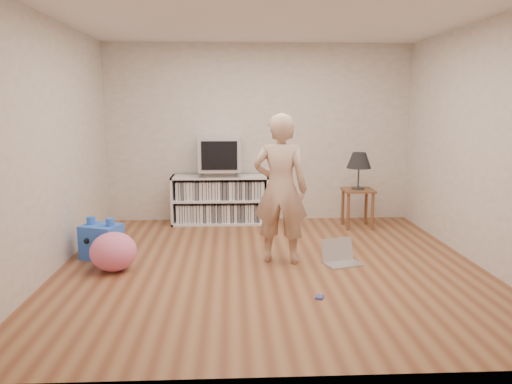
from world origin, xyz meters
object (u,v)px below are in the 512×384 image
(dvd_deck, at_px, (220,173))
(side_table, at_px, (358,198))
(plush_pink, at_px, (113,252))
(laptop, at_px, (340,257))
(plush_blue, at_px, (102,241))
(table_lamp, at_px, (359,161))
(person, at_px, (280,189))
(media_unit, at_px, (220,199))
(crt_tv, at_px, (220,154))

(dvd_deck, relative_size, side_table, 0.82)
(plush_pink, bearing_deg, laptop, 3.27)
(dvd_deck, relative_size, plush_blue, 0.91)
(table_lamp, height_order, person, person)
(media_unit, relative_size, laptop, 3.11)
(table_lamp, bearing_deg, media_unit, 168.76)
(media_unit, relative_size, crt_tv, 2.33)
(person, height_order, laptop, person)
(crt_tv, bearing_deg, plush_pink, -116.84)
(media_unit, xyz_separation_m, plush_blue, (-1.30, -1.68, -0.15))
(crt_tv, distance_m, plush_pink, 2.50)
(laptop, relative_size, plush_pink, 0.94)
(person, relative_size, laptop, 3.63)
(person, height_order, plush_blue, person)
(plush_blue, bearing_deg, person, 14.96)
(person, relative_size, plush_blue, 3.30)
(plush_blue, height_order, plush_pink, plush_blue)
(dvd_deck, distance_m, side_table, 2.00)
(table_lamp, relative_size, plush_blue, 1.04)
(media_unit, xyz_separation_m, table_lamp, (1.94, -0.39, 0.59))
(table_lamp, distance_m, plush_blue, 3.57)
(dvd_deck, bearing_deg, plush_pink, -116.80)
(crt_tv, distance_m, plush_blue, 2.26)
(dvd_deck, relative_size, person, 0.28)
(dvd_deck, relative_size, crt_tv, 0.75)
(dvd_deck, xyz_separation_m, plush_pink, (-1.07, -2.11, -0.53))
(laptop, height_order, plush_pink, plush_pink)
(side_table, distance_m, person, 2.00)
(person, bearing_deg, dvd_deck, -56.27)
(side_table, xyz_separation_m, table_lamp, (-0.00, 0.00, 0.53))
(crt_tv, distance_m, laptop, 2.57)
(dvd_deck, relative_size, laptop, 1.00)
(side_table, distance_m, plush_pink, 3.48)
(media_unit, relative_size, person, 0.86)
(laptop, height_order, plush_blue, plush_blue)
(dvd_deck, height_order, plush_pink, dvd_deck)
(media_unit, xyz_separation_m, plush_pink, (-1.07, -2.13, -0.15))
(dvd_deck, height_order, side_table, dvd_deck)
(plush_pink, bearing_deg, dvd_deck, 63.20)
(laptop, xyz_separation_m, plush_pink, (-2.42, -0.14, 0.13))
(crt_tv, height_order, side_table, crt_tv)
(table_lamp, distance_m, person, 1.97)
(dvd_deck, xyz_separation_m, laptop, (1.35, -1.97, -0.66))
(person, distance_m, plush_pink, 1.88)
(media_unit, xyz_separation_m, dvd_deck, (0.00, -0.02, 0.39))
(side_table, bearing_deg, person, -129.34)
(media_unit, height_order, crt_tv, crt_tv)
(plush_blue, relative_size, plush_pink, 1.03)
(plush_blue, bearing_deg, table_lamp, 43.17)
(laptop, bearing_deg, person, 154.99)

